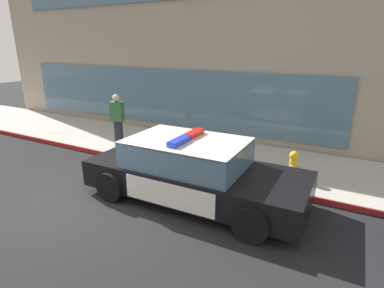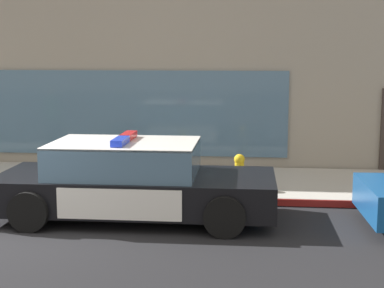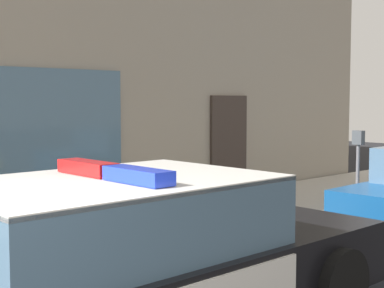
{
  "view_description": "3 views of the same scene",
  "coord_description": "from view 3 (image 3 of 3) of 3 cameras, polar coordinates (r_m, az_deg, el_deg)",
  "views": [
    {
      "loc": [
        5.14,
        -4.37,
        3.35
      ],
      "look_at": [
        1.73,
        1.88,
        1.05
      ],
      "focal_mm": 28.83,
      "sensor_mm": 36.0,
      "label": 1
    },
    {
      "loc": [
        4.25,
        -8.79,
        2.93
      ],
      "look_at": [
        3.04,
        2.41,
        1.17
      ],
      "focal_mm": 54.82,
      "sensor_mm": 36.0,
      "label": 2
    },
    {
      "loc": [
        -0.6,
        -2.57,
        2.01
      ],
      "look_at": [
        3.79,
        2.23,
        1.51
      ],
      "focal_mm": 53.42,
      "sensor_mm": 36.0,
      "label": 3
    }
  ],
  "objects": [
    {
      "name": "parking_meter",
      "position": [
        10.17,
        16.25,
        -1.01
      ],
      "size": [
        0.12,
        0.18,
        1.34
      ],
      "color": "slate",
      "rests_on": "sidewalk"
    },
    {
      "name": "police_cruiser",
      "position": [
        4.83,
        -6.58,
        -11.56
      ],
      "size": [
        4.91,
        2.17,
        1.49
      ],
      "rotation": [
        0.0,
        0.0,
        0.01
      ],
      "color": "black",
      "rests_on": "ground"
    },
    {
      "name": "fire_hydrant",
      "position": [
        7.39,
        -3.39,
        -7.36
      ],
      "size": [
        0.34,
        0.39,
        0.73
      ],
      "color": "gold",
      "rests_on": "sidewalk"
    }
  ]
}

